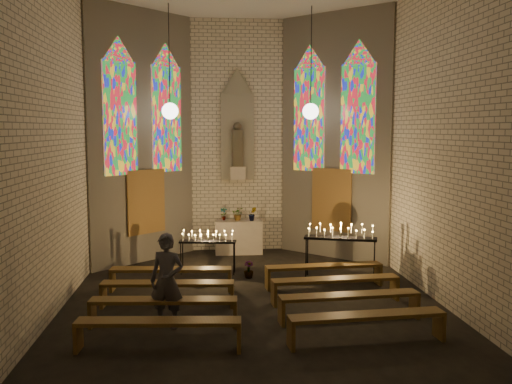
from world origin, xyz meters
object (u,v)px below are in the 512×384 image
(aisle_flower_pot, at_px, (249,270))
(visitor, at_px, (167,281))
(votive_stand_left, at_px, (208,239))
(votive_stand_right, at_px, (341,234))
(altar, at_px, (239,237))

(aisle_flower_pot, distance_m, visitor, 3.92)
(aisle_flower_pot, distance_m, votive_stand_left, 1.35)
(votive_stand_left, xyz_separation_m, votive_stand_right, (3.28, -0.81, 0.21))
(aisle_flower_pot, xyz_separation_m, votive_stand_right, (2.27, -0.26, 0.91))
(aisle_flower_pot, bearing_deg, votive_stand_right, -6.60)
(altar, xyz_separation_m, visitor, (-1.72, -6.29, 0.39))
(votive_stand_right, bearing_deg, visitor, -125.21)
(altar, bearing_deg, votive_stand_left, -111.83)
(altar, height_order, votive_stand_left, votive_stand_left)
(altar, relative_size, aisle_flower_pot, 3.29)
(aisle_flower_pot, bearing_deg, visitor, -117.84)
(votive_stand_left, bearing_deg, votive_stand_right, -6.16)
(aisle_flower_pot, height_order, votive_stand_left, votive_stand_left)
(votive_stand_right, bearing_deg, votive_stand_left, -176.75)
(visitor, bearing_deg, altar, 92.51)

